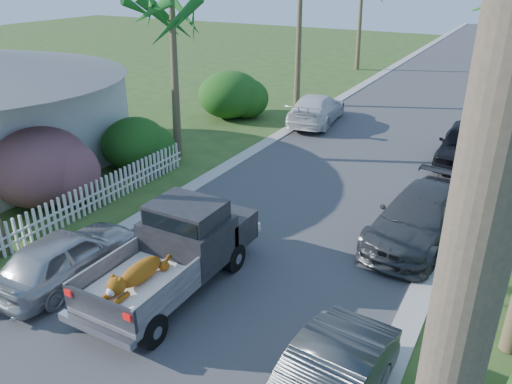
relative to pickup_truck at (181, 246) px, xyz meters
The scene contains 12 objects.
road 20.51m from the pickup_truck, 87.02° to the left, with size 8.00×100.00×0.02m, color #38383A.
curb_left 20.73m from the pickup_truck, 98.99° to the left, with size 0.60×100.00×0.06m, color #A5A39E.
curb_right 21.17m from the pickup_truck, 75.31° to the left, with size 0.60×100.00×0.06m, color #A5A39E.
pickup_truck is the anchor object (origin of this frame).
parked_car_rm 6.82m from the pickup_truck, 46.84° to the left, with size 2.02×4.97×1.44m, color #333639.
parked_car_rf 13.16m from the pickup_truck, 68.46° to the left, with size 1.85×4.60×1.57m, color black.
parked_car_ln 2.90m from the pickup_truck, 152.24° to the right, with size 1.58×3.93×1.34m, color #A7A9AE.
parked_car_lf 14.79m from the pickup_truck, 99.87° to the left, with size 2.03×5.00×1.45m, color silver.
shrub_l_b 6.90m from the pickup_truck, 167.80° to the left, with size 3.00×3.30×2.60m, color #BE1B66.
shrub_l_c 8.36m from the pickup_truck, 139.27° to the left, with size 2.40×2.64×2.00m, color #164112.
shrub_l_d 15.14m from the pickup_truck, 117.27° to the left, with size 3.20×3.52×2.40m, color #164112.
picket_fence 5.05m from the pickup_truck, 169.03° to the left, with size 0.10×11.00×1.00m, color white.
Camera 1 is at (5.66, -3.79, 7.23)m, focal length 35.00 mm.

